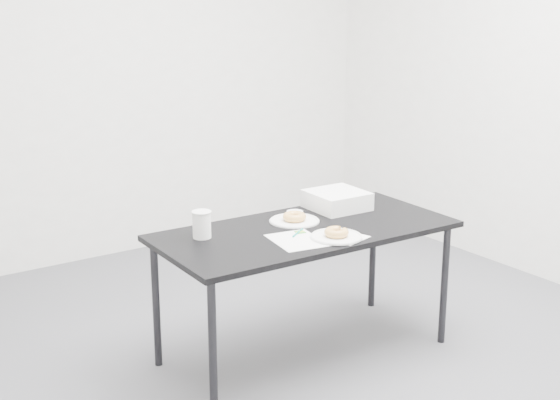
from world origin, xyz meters
TOP-DOWN VIEW (x-y plane):
  - floor at (0.00, 0.00)m, footprint 4.00×4.00m
  - wall_back at (0.00, 2.00)m, footprint 4.00×0.02m
  - wall_right at (2.00, 0.00)m, footprint 0.02×4.00m
  - table at (0.10, -0.01)m, footprint 1.50×0.74m
  - scorecard at (-0.04, -0.14)m, footprint 0.26×0.31m
  - logo_patch at (0.04, -0.05)m, footprint 0.05×0.05m
  - pen at (0.02, -0.06)m, footprint 0.11×0.08m
  - napkin at (0.17, -0.24)m, footprint 0.21×0.21m
  - plate_near at (0.13, -0.22)m, footprint 0.25×0.25m
  - donut_near at (0.13, -0.22)m, footprint 0.13×0.13m
  - plate_far at (0.12, 0.11)m, footprint 0.25×0.25m
  - donut_far at (0.12, 0.11)m, footprint 0.14×0.14m
  - coffee_cup at (-0.39, 0.15)m, footprint 0.09×0.09m
  - cup_lid at (0.21, 0.23)m, footprint 0.09×0.09m
  - bakery_box at (0.45, 0.18)m, footprint 0.29×0.29m

SIDE VIEW (x-z plane):
  - floor at x=0.00m, z-range 0.00..0.00m
  - table at x=0.10m, z-range 0.29..0.96m
  - scorecard at x=-0.04m, z-range 0.67..0.68m
  - napkin at x=0.17m, z-range 0.67..0.68m
  - plate_far at x=0.12m, z-range 0.67..0.68m
  - logo_patch at x=0.04m, z-range 0.68..0.68m
  - cup_lid at x=0.21m, z-range 0.67..0.69m
  - plate_near at x=0.13m, z-range 0.68..0.68m
  - pen at x=0.02m, z-range 0.68..0.69m
  - donut_far at x=0.12m, z-range 0.68..0.72m
  - donut_near at x=0.13m, z-range 0.68..0.72m
  - bakery_box at x=0.45m, z-range 0.67..0.77m
  - coffee_cup at x=-0.39m, z-range 0.67..0.81m
  - wall_back at x=0.00m, z-range 0.00..2.70m
  - wall_right at x=2.00m, z-range 0.00..2.70m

